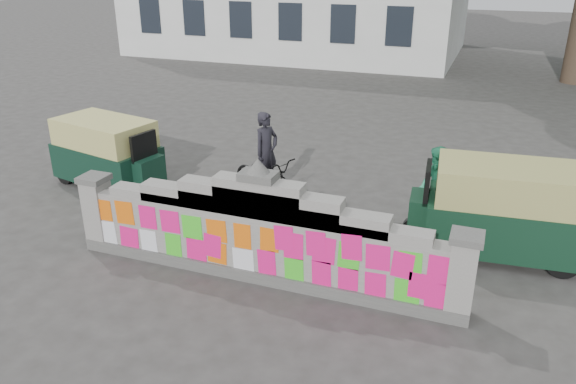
# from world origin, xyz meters

# --- Properties ---
(ground) EXTENTS (100.00, 100.00, 0.00)m
(ground) POSITION_xyz_m (0.00, 0.00, 0.00)
(ground) COLOR #383533
(ground) RESTS_ON ground
(parapet_wall) EXTENTS (6.48, 0.44, 2.01)m
(parapet_wall) POSITION_xyz_m (-0.00, -0.01, 0.75)
(parapet_wall) COLOR #4C4C49
(parapet_wall) RESTS_ON ground
(cyclist_bike) EXTENTS (1.93, 1.29, 0.96)m
(cyclist_bike) POSITION_xyz_m (-1.09, 2.91, 0.48)
(cyclist_bike) COLOR black
(cyclist_bike) RESTS_ON ground
(cyclist_rider) EXTENTS (0.59, 0.70, 1.62)m
(cyclist_rider) POSITION_xyz_m (-1.09, 2.91, 0.81)
(cyclist_rider) COLOR black
(cyclist_rider) RESTS_ON ground
(pedestrian) EXTENTS (0.89, 0.95, 1.56)m
(pedestrian) POSITION_xyz_m (2.32, 2.84, 0.78)
(pedestrian) COLOR #279063
(pedestrian) RESTS_ON ground
(rickshaw_left) EXTENTS (2.76, 1.70, 1.48)m
(rickshaw_left) POSITION_xyz_m (-4.64, 2.45, 0.77)
(rickshaw_left) COLOR black
(rickshaw_left) RESTS_ON ground
(rickshaw_right) EXTENTS (2.93, 1.55, 1.59)m
(rickshaw_right) POSITION_xyz_m (3.43, 2.17, 0.83)
(rickshaw_right) COLOR #10301E
(rickshaw_right) RESTS_ON ground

